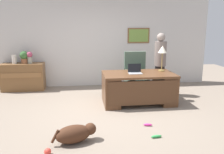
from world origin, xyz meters
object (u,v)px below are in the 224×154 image
person_standing (160,63)px  vase_with_flowers (30,57)px  laptop (135,71)px  armchair (136,75)px  dog_lying (75,133)px  credenza (23,77)px  dog_toy_ball (48,152)px  potted_plant (24,57)px  dog_toy_bone (156,136)px  desk (138,87)px  dog_toy_plush (148,125)px  desk_lamp (162,51)px  vase_empty (14,59)px

person_standing → vase_with_flowers: size_ratio=4.96×
laptop → vase_with_flowers: (-2.77, 1.61, 0.18)m
armchair → dog_lying: bearing=-121.2°
credenza → dog_toy_ball: size_ratio=11.64×
armchair → potted_plant: size_ratio=3.24×
armchair → potted_plant: 3.28m
dog_toy_ball → dog_lying: bearing=39.4°
armchair → dog_toy_bone: bearing=-95.6°
desk → dog_toy_ball: 2.89m
person_standing → potted_plant: 3.89m
credenza → laptop: 3.42m
dog_toy_plush → dog_toy_ball: bearing=-155.6°
desk → dog_toy_plush: size_ratio=10.33×
potted_plant → credenza: bearing=-178.9°
armchair → desk_lamp: bearing=-51.7°
credenza → person_standing: 3.99m
person_standing → dog_toy_bone: bearing=-109.3°
desk_lamp → dog_toy_ball: size_ratio=6.17×
credenza → vase_with_flowers: 0.63m
desk → dog_toy_bone: size_ratio=8.90×
credenza → dog_toy_ball: (1.19, -3.79, -0.35)m
potted_plant → armchair: bearing=-13.5°
dog_toy_plush → vase_empty: bearing=136.6°
laptop → dog_toy_ball: 2.93m
desk → person_standing: size_ratio=1.02×
desk → vase_empty: bearing=153.7°
credenza → dog_toy_bone: 4.58m
dog_toy_plush → desk_lamp: bearing=63.5°
desk → potted_plant: (-3.02, 1.63, 0.59)m
vase_empty → dog_toy_plush: (3.16, -2.99, -0.90)m
vase_with_flowers → vase_empty: 0.44m
desk → credenza: credenza is taller
desk → dog_toy_ball: (-1.90, -2.15, -0.36)m
desk → dog_lying: bearing=-129.4°
armchair → laptop: 0.93m
vase_with_flowers → dog_toy_ball: 4.02m
dog_lying → dog_toy_bone: (1.37, -0.02, -0.13)m
person_standing → dog_toy_ball: (-2.65, -2.81, -0.82)m
desk → credenza: 3.49m
person_standing → dog_toy_ball: 3.95m
desk → laptop: laptop is taller
armchair → dog_toy_bone: (-0.26, -2.72, -0.49)m
vase_empty → dog_toy_bone: vase_empty is taller
person_standing → dog_toy_bone: person_standing is taller
dog_toy_ball → laptop: bearing=50.3°
dog_lying → dog_toy_bone: 1.37m
potted_plant → dog_lying: bearing=-66.2°
person_standing → potted_plant: size_ratio=4.70×
dog_toy_ball → desk: bearing=48.6°
armchair → potted_plant: armchair is taller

